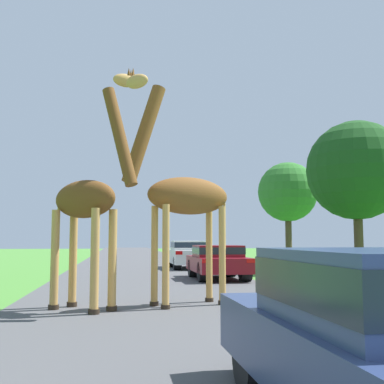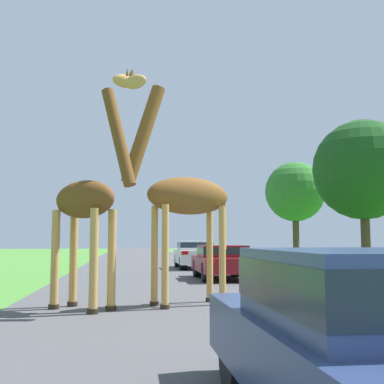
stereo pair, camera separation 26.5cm
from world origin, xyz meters
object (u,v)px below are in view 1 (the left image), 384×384
Objects in this scene: giraffe_companion at (89,203)px; tree_mid_field at (288,192)px; car_queue_right at (188,254)px; tree_right_cluster at (356,171)px; car_queue_left at (218,261)px; giraffe_near_road at (182,194)px.

tree_mid_field is (11.00, 17.88, 2.12)m from giraffe_companion.
giraffe_companion is at bearing -106.32° from car_queue_right.
tree_right_cluster is at bearing 173.36° from giraffe_companion.
car_queue_left is at bearing -168.62° from giraffe_companion.
tree_right_cluster reaches higher than tree_mid_field.
giraffe_companion is 1.30× the size of car_queue_left.
tree_right_cluster is 7.33m from tree_mid_field.
car_queue_right is 6.91m from car_queue_left.
tree_mid_field is (6.57, 10.22, 3.73)m from car_queue_left.
giraffe_near_road is 0.86× the size of tree_mid_field.
car_queue_left is (0.17, -6.91, -0.07)m from car_queue_right.
tree_right_cluster is at bearing -83.69° from tree_mid_field.
car_queue_right is at bearing -153.83° from tree_mid_field.
car_queue_right is at bearing 152.27° from tree_right_cluster.
car_queue_left is at bearing -158.26° from tree_right_cluster.
tree_right_cluster reaches higher than car_queue_left.
tree_mid_field is at bearing -170.18° from giraffe_companion.
tree_right_cluster is (11.81, 10.61, 2.47)m from giraffe_companion.
tree_mid_field reaches higher than giraffe_near_road.
giraffe_near_road is at bearing 144.42° from giraffe_companion.
tree_right_cluster is (7.37, 2.94, 4.08)m from car_queue_left.
car_queue_right is 1.09× the size of car_queue_left.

